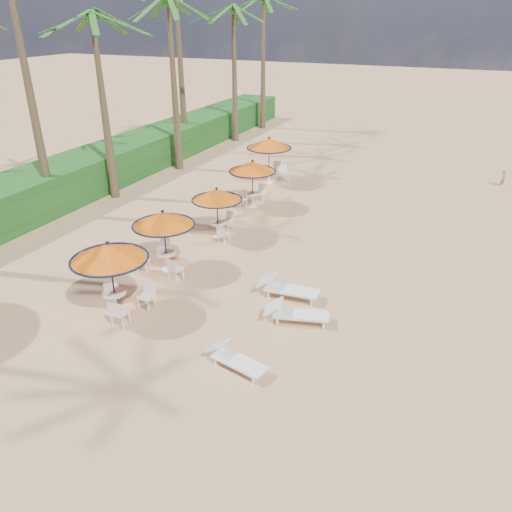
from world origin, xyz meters
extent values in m
plane|color=tan|center=(0.00, 0.00, 0.00)|extent=(160.00, 160.00, 0.00)
cube|color=#194716|center=(-13.50, 11.00, 0.90)|extent=(3.00, 40.00, 1.80)
cylinder|color=black|center=(-4.72, 0.21, 1.15)|extent=(0.05, 0.05, 2.31)
cone|color=#DD5E13|center=(-4.72, 0.21, 2.05)|extent=(2.31, 2.31, 0.50)
torus|color=black|center=(-4.72, 0.21, 1.82)|extent=(2.31, 2.31, 0.07)
sphere|color=black|center=(-4.72, 0.21, 2.35)|extent=(0.12, 0.12, 0.12)
cylinder|color=white|center=(-4.72, 0.21, 0.68)|extent=(0.70, 0.70, 0.04)
cylinder|color=white|center=(-4.72, 0.21, 0.35)|extent=(0.08, 0.08, 0.70)
cylinder|color=black|center=(-4.87, 3.24, 1.09)|extent=(0.05, 0.05, 2.18)
cone|color=#DD5E13|center=(-4.87, 3.24, 1.95)|extent=(2.18, 2.18, 0.47)
torus|color=black|center=(-4.87, 3.24, 1.73)|extent=(2.19, 2.19, 0.07)
sphere|color=black|center=(-4.87, 3.24, 2.22)|extent=(0.11, 0.11, 0.11)
cylinder|color=white|center=(-4.87, 3.24, 0.65)|extent=(0.66, 0.66, 0.04)
cylinder|color=white|center=(-4.87, 3.24, 0.33)|extent=(0.08, 0.08, 0.66)
cylinder|color=black|center=(-4.55, 6.52, 1.02)|extent=(0.04, 0.04, 2.04)
cone|color=#DD5E13|center=(-4.55, 6.52, 1.82)|extent=(2.04, 2.04, 0.44)
torus|color=black|center=(-4.55, 6.52, 1.61)|extent=(2.04, 2.04, 0.06)
sphere|color=black|center=(-4.55, 6.52, 2.08)|extent=(0.11, 0.11, 0.11)
cylinder|color=white|center=(-4.55, 6.52, 0.60)|extent=(0.62, 0.62, 0.04)
cylinder|color=white|center=(-4.55, 6.52, 0.31)|extent=(0.07, 0.07, 0.62)
cylinder|color=black|center=(-4.72, 10.30, 1.09)|extent=(0.05, 0.05, 2.18)
cone|color=#DD5E13|center=(-4.72, 10.30, 1.95)|extent=(2.18, 2.18, 0.47)
torus|color=black|center=(-4.72, 10.30, 1.73)|extent=(2.18, 2.18, 0.07)
sphere|color=black|center=(-4.72, 10.30, 2.22)|extent=(0.11, 0.11, 0.11)
cylinder|color=white|center=(-4.72, 10.30, 0.65)|extent=(0.66, 0.66, 0.04)
cylinder|color=white|center=(-4.72, 10.30, 0.33)|extent=(0.08, 0.08, 0.66)
cylinder|color=black|center=(-5.46, 14.05, 1.19)|extent=(0.05, 0.05, 2.38)
cone|color=#DD5E13|center=(-5.46, 14.05, 2.12)|extent=(2.38, 2.38, 0.52)
torus|color=black|center=(-5.46, 14.05, 1.88)|extent=(2.38, 2.38, 0.07)
sphere|color=black|center=(-5.46, 14.05, 2.42)|extent=(0.12, 0.12, 0.12)
cylinder|color=white|center=(-5.46, 14.05, 0.70)|extent=(0.72, 0.72, 0.04)
cylinder|color=white|center=(-5.46, 14.05, 0.36)|extent=(0.08, 0.08, 0.72)
cube|color=white|center=(-0.08, -0.73, 0.25)|extent=(1.58, 0.87, 0.06)
cube|color=white|center=(-0.81, -0.57, 0.44)|extent=(0.61, 0.64, 0.37)
cube|color=white|center=(-0.08, -0.73, 0.11)|extent=(0.05, 0.05, 0.21)
cube|color=white|center=(0.63, 1.99, 0.27)|extent=(1.75, 1.03, 0.07)
cube|color=white|center=(-0.16, 1.76, 0.48)|extent=(0.69, 0.73, 0.41)
cube|color=white|center=(0.63, 1.99, 0.12)|extent=(0.06, 0.06, 0.23)
cube|color=white|center=(-0.11, 3.20, 0.29)|extent=(1.78, 0.76, 0.07)
cube|color=white|center=(-0.97, 3.13, 0.51)|extent=(0.62, 0.67, 0.43)
cube|color=white|center=(-0.11, 3.20, 0.12)|extent=(0.06, 0.06, 0.24)
cone|color=brown|center=(-12.67, 5.73, 5.27)|extent=(0.44, 0.44, 10.54)
cone|color=brown|center=(-11.54, 8.77, 4.06)|extent=(0.44, 0.44, 8.11)
sphere|color=#1F5117|center=(-11.54, 8.77, 8.11)|extent=(0.56, 0.56, 0.56)
cone|color=brown|center=(-11.25, 14.32, 4.36)|extent=(0.44, 0.44, 8.73)
sphere|color=#1F5117|center=(-11.25, 14.32, 8.73)|extent=(0.56, 0.56, 0.56)
cone|color=brown|center=(-13.16, 18.13, 4.86)|extent=(0.44, 0.44, 9.72)
cone|color=brown|center=(-11.38, 22.02, 4.19)|extent=(0.44, 0.44, 8.39)
sphere|color=#1F5117|center=(-11.38, 22.02, 8.39)|extent=(0.56, 0.56, 0.56)
cone|color=brown|center=(-11.27, 26.67, 4.54)|extent=(0.44, 0.44, 9.08)
imported|color=#946C4B|center=(6.05, 18.55, 0.46)|extent=(0.34, 0.40, 0.92)
camera|label=1|loc=(4.50, -9.92, 8.34)|focal=35.00mm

